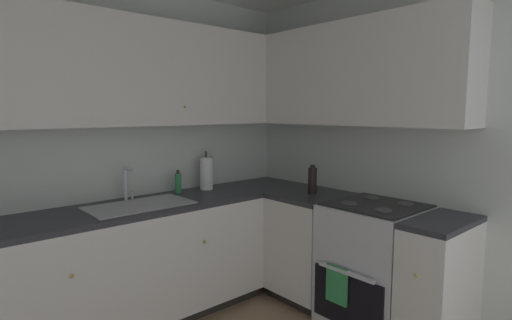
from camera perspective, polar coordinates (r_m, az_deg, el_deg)
The scene contains 14 objects.
wall_back at distance 3.08m, azimuth -27.94°, elevation 0.50°, with size 4.20×0.05×2.49m, color silver.
wall_right at distance 3.13m, azimuth 21.69°, elevation 0.92°, with size 0.05×3.20×2.49m, color silver.
lower_cabinets_back at distance 3.09m, azimuth -17.84°, elevation -14.58°, with size 2.07×0.62×0.85m.
countertop_back at distance 2.96m, azimuth -18.18°, elevation -6.70°, with size 3.28×0.60×0.04m, color #2D2D33.
lower_cabinets_right at distance 3.20m, azimuth 13.27°, elevation -13.69°, with size 0.62×1.46×0.85m.
countertop_right at distance 3.07m, azimuth 13.46°, elevation -6.05°, with size 0.60×1.46×0.03m.
oven_range at distance 3.11m, azimuth 16.42°, elevation -14.01°, with size 0.68×0.62×1.03m.
upper_cabinets_back at distance 2.97m, azimuth -22.88°, elevation 11.71°, with size 2.96×0.34×0.76m.
upper_cabinets_right at distance 3.26m, azimuth 11.86°, elevation 11.62°, with size 0.32×2.01×0.76m.
sink at distance 2.98m, azimuth -16.10°, elevation -6.98°, with size 0.71×0.40×0.10m.
faucet at distance 3.13m, azimuth -17.80°, elevation -2.85°, with size 0.07×0.16×0.25m.
soap_bottle at distance 3.34m, azimuth -10.96°, elevation -3.21°, with size 0.05×0.05×0.19m.
paper_towel_roll at distance 3.45m, azimuth -7.05°, elevation -1.86°, with size 0.11×0.11×0.34m.
oil_bottle at distance 3.28m, azimuth 7.99°, elevation -2.86°, with size 0.07×0.07×0.23m.
Camera 1 is at (-0.71, -1.40, 1.54)m, focal length 28.28 mm.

